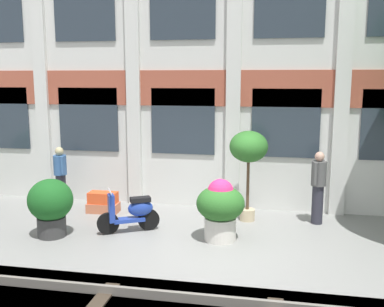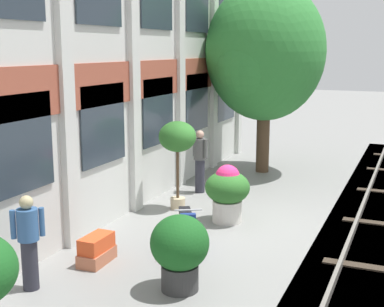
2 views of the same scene
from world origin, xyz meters
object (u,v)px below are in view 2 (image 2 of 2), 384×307
(potted_plant_square_trough, at_px, (97,250))
(potted_plant_tall_urn, at_px, (177,141))
(scooter_near_curb, at_px, (186,229))
(potted_plant_stone_basin, at_px, (227,190))
(resident_by_doorway, at_px, (29,240))
(broadleaf_tree, at_px, (265,55))
(resident_watching_tracks, at_px, (200,159))
(potted_plant_glazed_jar, at_px, (180,248))

(potted_plant_square_trough, relative_size, potted_plant_tall_urn, 0.37)
(potted_plant_square_trough, xyz_separation_m, scooter_near_curb, (1.18, -1.26, 0.19))
(potted_plant_stone_basin, height_order, resident_by_doorway, resident_by_doorway)
(broadleaf_tree, relative_size, resident_watching_tracks, 3.45)
(potted_plant_tall_urn, bearing_deg, resident_by_doorway, 175.99)
(broadleaf_tree, height_order, resident_by_doorway, broadleaf_tree)
(potted_plant_square_trough, distance_m, potted_plant_stone_basin, 3.49)
(resident_by_doorway, xyz_separation_m, resident_watching_tracks, (6.57, -0.27, 0.07))
(broadleaf_tree, bearing_deg, potted_plant_square_trough, 174.80)
(broadleaf_tree, bearing_deg, resident_by_doorway, 173.23)
(resident_by_doorway, relative_size, resident_watching_tracks, 0.92)
(potted_plant_tall_urn, bearing_deg, broadleaf_tree, -9.66)
(resident_by_doorway, bearing_deg, broadleaf_tree, 132.05)
(potted_plant_stone_basin, bearing_deg, potted_plant_tall_urn, 71.96)
(potted_plant_square_trough, distance_m, resident_by_doorway, 1.51)
(broadleaf_tree, distance_m, potted_plant_square_trough, 9.01)
(potted_plant_glazed_jar, bearing_deg, resident_watching_tracks, 19.21)
(potted_plant_glazed_jar, xyz_separation_m, potted_plant_stone_basin, (3.58, 0.46, 0.02))
(potted_plant_stone_basin, bearing_deg, scooter_near_curb, 176.06)
(broadleaf_tree, bearing_deg, potted_plant_stone_basin, -172.94)
(scooter_near_curb, xyz_separation_m, resident_watching_tracks, (4.06, 1.38, 0.48))
(potted_plant_glazed_jar, xyz_separation_m, resident_watching_tracks, (5.66, 1.97, 0.20))
(broadleaf_tree, bearing_deg, potted_plant_glazed_jar, -172.85)
(potted_plant_square_trough, xyz_separation_m, potted_plant_glazed_jar, (-0.42, -1.85, 0.46))
(potted_plant_glazed_jar, distance_m, scooter_near_curb, 1.72)
(potted_plant_square_trough, height_order, resident_by_doorway, resident_by_doorway)
(potted_plant_tall_urn, distance_m, potted_plant_glazed_jar, 4.57)
(resident_watching_tracks, bearing_deg, potted_plant_tall_urn, -151.67)
(potted_plant_stone_basin, xyz_separation_m, scooter_near_curb, (-1.98, 0.14, -0.29))
(potted_plant_square_trough, height_order, potted_plant_tall_urn, potted_plant_tall_urn)
(resident_watching_tracks, bearing_deg, potted_plant_square_trough, -153.18)
(potted_plant_tall_urn, height_order, potted_plant_stone_basin, potted_plant_tall_urn)
(potted_plant_glazed_jar, height_order, resident_by_doorway, resident_by_doorway)
(potted_plant_stone_basin, xyz_separation_m, resident_watching_tracks, (2.08, 1.51, 0.19))
(broadleaf_tree, xyz_separation_m, potted_plant_tall_urn, (-4.68, 0.80, -1.96))
(potted_plant_square_trough, bearing_deg, potted_plant_glazed_jar, -102.76)
(resident_by_doorway, height_order, resident_watching_tracks, resident_watching_tracks)
(broadleaf_tree, distance_m, potted_plant_stone_basin, 5.95)
(potted_plant_tall_urn, relative_size, scooter_near_curb, 1.72)
(broadleaf_tree, height_order, potted_plant_tall_urn, broadleaf_tree)
(broadleaf_tree, xyz_separation_m, resident_watching_tracks, (-3.07, 0.88, -2.73))
(scooter_near_curb, bearing_deg, potted_plant_glazed_jar, -8.45)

